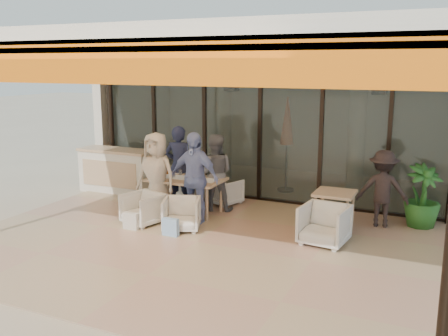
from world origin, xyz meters
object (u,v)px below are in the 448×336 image
object	(u,v)px
diner_navy	(179,166)
diner_periwinkle	(194,178)
chair_far_right	(225,190)
side_chair	(324,223)
dining_table	(186,181)
diner_cream	(156,176)
potted_palm	(422,197)
chair_far_left	(191,186)
chair_near_left	(143,207)
standing_woman	(383,189)
host_counter	(117,170)
chair_near_right	(182,213)
diner_grey	(215,173)
side_table	(335,198)

from	to	relation	value
diner_navy	diner_periwinkle	bearing A→B (deg)	123.52
chair_far_right	side_chair	world-z (taller)	side_chair
dining_table	diner_cream	distance (m)	0.64
potted_palm	chair_far_left	bearing A→B (deg)	-178.64
chair_far_left	chair_near_left	bearing A→B (deg)	108.81
diner_navy	standing_woman	distance (m)	4.15
diner_navy	potted_palm	distance (m)	4.85
chair_far_right	potted_palm	distance (m)	3.98
host_counter	chair_near_left	size ratio (longest dim) A/B	2.74
dining_table	diner_cream	xyz separation A→B (m)	(-0.41, -0.46, 0.17)
chair_far_right	chair_near_left	distance (m)	2.08
side_chair	standing_woman	xyz separation A→B (m)	(0.74, 1.38, 0.35)
chair_far_left	chair_near_right	bearing A→B (deg)	132.66
host_counter	standing_woman	distance (m)	6.07
diner_periwinkle	standing_woman	xyz separation A→B (m)	(3.29, 1.23, -0.15)
chair_far_left	chair_near_right	world-z (taller)	chair_near_right
chair_far_left	diner_grey	bearing A→B (deg)	168.05
standing_woman	host_counter	bearing A→B (deg)	-5.93
chair_near_left	standing_woman	size ratio (longest dim) A/B	0.46
diner_grey	diner_cream	bearing A→B (deg)	28.44
chair_far_left	dining_table	bearing A→B (deg)	132.51
diner_navy	diner_grey	world-z (taller)	diner_navy
chair_near_right	side_chair	bearing A→B (deg)	-13.97
diner_cream	side_chair	world-z (taller)	diner_cream
side_table	standing_woman	bearing A→B (deg)	40.01
diner_navy	diner_grey	size ratio (longest dim) A/B	1.08
dining_table	chair_far_left	bearing A→B (deg)	113.70
standing_woman	chair_far_left	bearing A→B (deg)	-7.51
chair_near_left	side_chair	bearing A→B (deg)	22.07
chair_far_right	diner_periwinkle	bearing A→B (deg)	109.26
side_table	diner_grey	bearing A→B (deg)	173.38
chair_near_left	diner_grey	bearing A→B (deg)	75.12
diner_navy	side_chair	bearing A→B (deg)	153.34
chair_far_right	side_chair	distance (m)	2.98
diner_grey	side_chair	distance (m)	2.78
side_table	side_chair	xyz separation A→B (m)	(0.00, -0.75, -0.26)
diner_periwinkle	standing_woman	size ratio (longest dim) A/B	1.21
diner_cream	chair_far_right	bearing A→B (deg)	59.15
chair_near_left	diner_navy	bearing A→B (deg)	106.09
chair_near_left	diner_navy	xyz separation A→B (m)	(0.00, 1.40, 0.53)
potted_palm	side_table	bearing A→B (deg)	-147.40
diner_navy	chair_near_right	bearing A→B (deg)	111.46
side_chair	chair_near_right	bearing A→B (deg)	-165.98
chair_near_right	potted_palm	distance (m)	4.46
diner_navy	side_chair	world-z (taller)	diner_navy
diner_cream	standing_woman	world-z (taller)	diner_cream
side_table	diner_navy	bearing A→B (deg)	175.01
dining_table	potted_palm	xyz separation A→B (m)	(4.39, 1.06, -0.09)
chair_near_right	side_table	bearing A→B (deg)	1.56
chair_far_right	standing_woman	xyz separation A→B (m)	(3.29, -0.17, 0.41)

